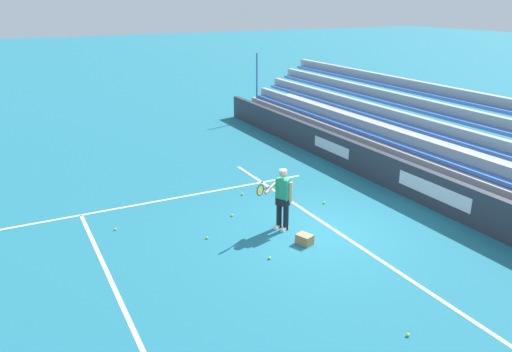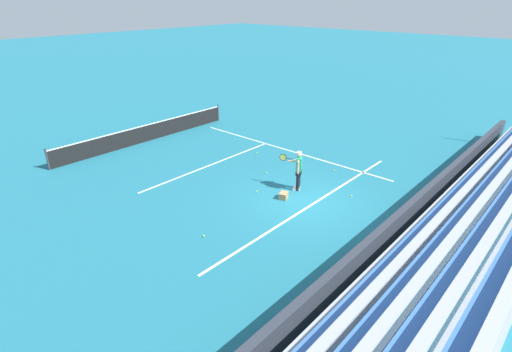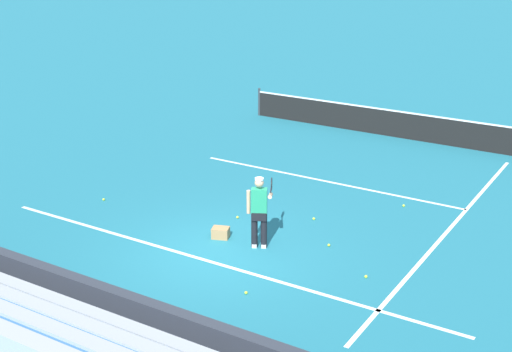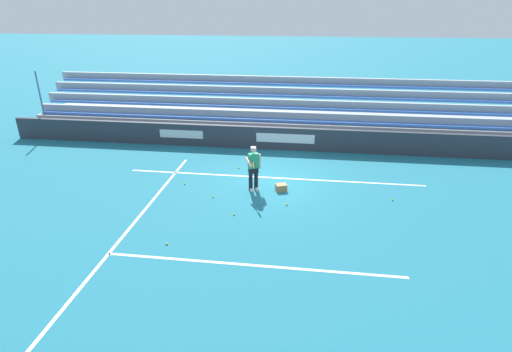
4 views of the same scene
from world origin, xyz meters
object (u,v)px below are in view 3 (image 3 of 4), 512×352
at_px(tennis_ball_midcourt, 237,217).
at_px(tennis_net, 394,123).
at_px(tennis_ball_on_baseline, 404,206).
at_px(ball_box_cardboard, 221,233).
at_px(tennis_ball_near_player, 104,199).
at_px(tennis_ball_stray_back, 314,219).
at_px(tennis_ball_far_left, 329,245).
at_px(tennis_ball_by_box, 246,293).
at_px(tennis_player, 260,211).
at_px(tennis_ball_toward_net, 366,277).

height_order(tennis_ball_midcourt, tennis_net, tennis_net).
bearing_deg(tennis_ball_on_baseline, ball_box_cardboard, -126.29).
bearing_deg(tennis_net, tennis_ball_near_player, -114.60).
distance_m(ball_box_cardboard, tennis_ball_stray_back, 2.56).
bearing_deg(tennis_ball_far_left, tennis_ball_on_baseline, 79.04).
height_order(ball_box_cardboard, tennis_ball_on_baseline, ball_box_cardboard).
relative_size(tennis_ball_near_player, tennis_ball_on_baseline, 1.00).
bearing_deg(tennis_ball_on_baseline, tennis_ball_stray_back, -128.82).
bearing_deg(tennis_ball_midcourt, tennis_ball_far_left, -5.39).
bearing_deg(tennis_ball_by_box, tennis_player, 114.39).
distance_m(ball_box_cardboard, tennis_net, 10.11).
xyz_separation_m(tennis_player, tennis_ball_on_baseline, (2.01, 4.09, -0.86)).
distance_m(tennis_ball_stray_back, tennis_net, 8.04).
height_order(tennis_ball_toward_net, tennis_net, tennis_net).
bearing_deg(tennis_net, tennis_ball_on_baseline, -66.12).
xyz_separation_m(ball_box_cardboard, tennis_net, (0.43, 10.10, 0.36)).
height_order(tennis_player, tennis_ball_midcourt, tennis_player).
xyz_separation_m(tennis_ball_near_player, tennis_ball_stray_back, (5.47, 1.83, 0.00)).
bearing_deg(tennis_net, tennis_player, -86.46).
bearing_deg(tennis_player, ball_box_cardboard, -175.92).
height_order(ball_box_cardboard, tennis_ball_toward_net, ball_box_cardboard).
xyz_separation_m(tennis_ball_stray_back, tennis_ball_toward_net, (2.37, -2.18, 0.00)).
xyz_separation_m(tennis_player, tennis_net, (-0.62, 10.02, -0.40)).
relative_size(tennis_ball_far_left, tennis_ball_on_baseline, 1.00).
bearing_deg(tennis_player, tennis_net, 93.54).
distance_m(tennis_ball_near_player, tennis_ball_toward_net, 7.86).
distance_m(tennis_player, tennis_ball_far_left, 1.84).
bearing_deg(ball_box_cardboard, tennis_ball_stray_back, 56.29).
xyz_separation_m(tennis_ball_far_left, tennis_ball_by_box, (-0.45, -2.92, 0.00)).
relative_size(tennis_player, tennis_ball_by_box, 25.98).
bearing_deg(tennis_ball_midcourt, tennis_player, -39.74).
distance_m(tennis_ball_far_left, tennis_ball_midcourt, 2.73).
relative_size(tennis_ball_near_player, tennis_ball_far_left, 1.00).
bearing_deg(tennis_ball_far_left, tennis_ball_by_box, -98.74).
distance_m(ball_box_cardboard, tennis_ball_midcourt, 1.23).
distance_m(tennis_ball_by_box, tennis_ball_midcourt, 3.90).
height_order(tennis_ball_far_left, tennis_ball_midcourt, same).
relative_size(tennis_ball_stray_back, tennis_ball_midcourt, 1.00).
bearing_deg(tennis_player, tennis_ball_stray_back, 79.76).
height_order(tennis_ball_near_player, tennis_ball_midcourt, same).
bearing_deg(ball_box_cardboard, tennis_ball_toward_net, -0.79).
height_order(tennis_player, tennis_ball_toward_net, tennis_player).
height_order(tennis_player, tennis_ball_stray_back, tennis_player).
bearing_deg(tennis_ball_on_baseline, tennis_ball_midcourt, -138.39).
height_order(tennis_ball_on_baseline, tennis_ball_midcourt, same).
bearing_deg(tennis_ball_stray_back, tennis_net, 97.09).
bearing_deg(tennis_ball_midcourt, tennis_ball_near_player, -166.73).
distance_m(tennis_player, tennis_net, 10.05).
xyz_separation_m(tennis_ball_stray_back, tennis_net, (-0.99, 7.97, 0.46)).
xyz_separation_m(tennis_ball_near_player, tennis_ball_by_box, (6.04, -2.28, 0.00)).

